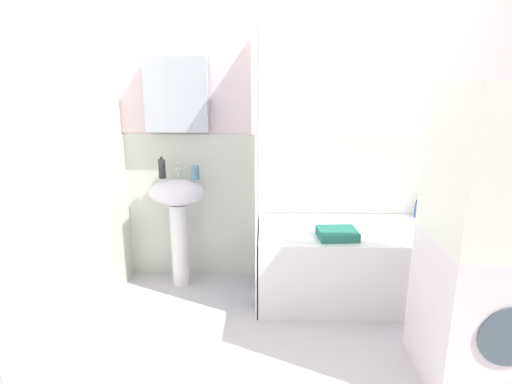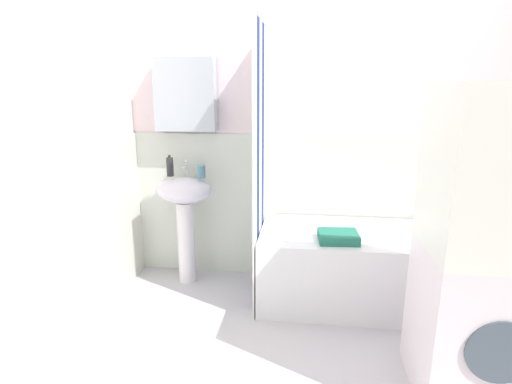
{
  "view_description": "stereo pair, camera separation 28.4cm",
  "coord_description": "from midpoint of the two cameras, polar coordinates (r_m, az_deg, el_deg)",
  "views": [
    {
      "loc": [
        -0.4,
        -2.07,
        1.61
      ],
      "look_at": [
        -0.46,
        0.68,
        0.88
      ],
      "focal_mm": 29.23,
      "sensor_mm": 36.0,
      "label": 1
    },
    {
      "loc": [
        -0.12,
        -2.05,
        1.61
      ],
      "look_at": [
        -0.46,
        0.68,
        0.88
      ],
      "focal_mm": 29.23,
      "sensor_mm": 36.0,
      "label": 2
    }
  ],
  "objects": [
    {
      "name": "body_wash_bottle",
      "position": [
        3.52,
        24.73,
        -2.87
      ],
      "size": [
        0.04,
        0.04,
        0.14
      ],
      "color": "#324C9D",
      "rests_on": "bathtub"
    },
    {
      "name": "shower_curtain",
      "position": [
        2.99,
        3.24,
        3.13
      ],
      "size": [
        0.01,
        0.72,
        2.0
      ],
      "color": "white",
      "rests_on": "ground_plane"
    },
    {
      "name": "ground_plane",
      "position": [
        2.64,
        12.29,
        -23.62
      ],
      "size": [
        4.8,
        5.6,
        0.04
      ],
      "primitive_type": "cube",
      "color": "silver"
    },
    {
      "name": "wall_left_tiled",
      "position": [
        2.78,
        -21.13,
        3.72
      ],
      "size": [
        0.07,
        1.81,
        2.4
      ],
      "color": "white",
      "rests_on": "ground_plane"
    },
    {
      "name": "toothbrush_cup",
      "position": [
        3.25,
        -5.06,
        2.8
      ],
      "size": [
        0.07,
        0.07,
        0.1
      ],
      "primitive_type": "cylinder",
      "color": "teal",
      "rests_on": "sink"
    },
    {
      "name": "wall_back_tiled",
      "position": [
        3.36,
        10.5,
        6.67
      ],
      "size": [
        3.6,
        0.18,
        2.4
      ],
      "color": "white",
      "rests_on": "ground_plane"
    },
    {
      "name": "lotion_bottle",
      "position": [
        3.59,
        27.53,
        -2.64
      ],
      "size": [
        0.07,
        0.07,
        0.17
      ],
      "color": "white",
      "rests_on": "bathtub"
    },
    {
      "name": "faucet",
      "position": [
        3.34,
        -7.18,
        3.24
      ],
      "size": [
        0.03,
        0.12,
        0.12
      ],
      "color": "silver",
      "rests_on": "sink"
    },
    {
      "name": "bathtub",
      "position": [
        3.26,
        17.24,
        -9.94
      ],
      "size": [
        1.55,
        0.72,
        0.55
      ],
      "primitive_type": "cube",
      "color": "white",
      "rests_on": "ground_plane"
    },
    {
      "name": "towel_folded",
      "position": [
        2.94,
        13.94,
        -6.01
      ],
      "size": [
        0.28,
        0.24,
        0.06
      ],
      "primitive_type": "cube",
      "rotation": [
        0.0,
        0.0,
        0.08
      ],
      "color": "#236F5A",
      "rests_on": "bathtub"
    },
    {
      "name": "sink",
      "position": [
        3.34,
        -7.36,
        -2.03
      ],
      "size": [
        0.44,
        0.34,
        0.88
      ],
      "color": "white",
      "rests_on": "ground_plane"
    },
    {
      "name": "conditioner_bottle",
      "position": [
        3.54,
        26.16,
        -2.57
      ],
      "size": [
        0.05,
        0.05,
        0.19
      ],
      "color": "#CA4764",
      "rests_on": "bathtub"
    },
    {
      "name": "soap_dispenser",
      "position": [
        3.34,
        -9.34,
        3.43
      ],
      "size": [
        0.06,
        0.06,
        0.17
      ],
      "color": "#2D2D2F",
      "rests_on": "sink"
    },
    {
      "name": "washer_dryer_stack",
      "position": [
        2.41,
        32.05,
        -6.97
      ],
      "size": [
        0.57,
        0.59,
        1.61
      ],
      "color": "white",
      "rests_on": "ground_plane"
    }
  ]
}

